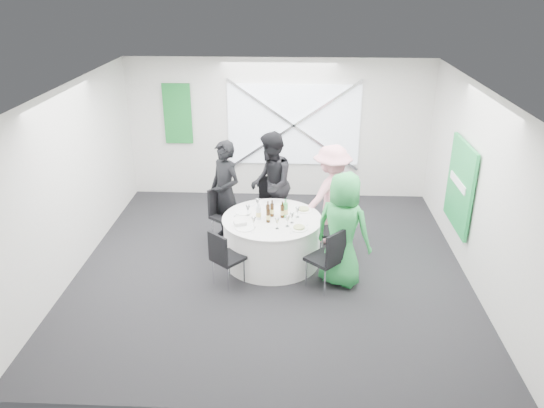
{
  "coord_description": "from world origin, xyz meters",
  "views": [
    {
      "loc": [
        0.35,
        -7.25,
        4.29
      ],
      "look_at": [
        0.0,
        0.2,
        1.0
      ],
      "focal_mm": 35.0,
      "sensor_mm": 36.0,
      "label": 1
    }
  ],
  "objects_px": {
    "person_man_back": "(271,184)",
    "clear_water_bottle": "(258,213)",
    "chair_front_left": "(224,255)",
    "person_woman_pink": "(331,195)",
    "person_woman_green": "(343,230)",
    "green_water_bottle": "(285,210)",
    "chair_back": "(270,199)",
    "chair_back_right": "(333,226)",
    "chair_back_left": "(222,210)",
    "person_man_back_left": "(225,192)",
    "banquet_table": "(272,240)",
    "chair_front_right": "(329,255)"
  },
  "relations": [
    {
      "from": "person_man_back",
      "to": "person_woman_green",
      "type": "relative_size",
      "value": 1.05
    },
    {
      "from": "green_water_bottle",
      "to": "chair_front_right",
      "type": "bearing_deg",
      "value": -52.75
    },
    {
      "from": "chair_front_left",
      "to": "person_woman_green",
      "type": "height_order",
      "value": "person_woman_green"
    },
    {
      "from": "person_woman_pink",
      "to": "person_woman_green",
      "type": "relative_size",
      "value": 1.0
    },
    {
      "from": "banquet_table",
      "to": "chair_back_right",
      "type": "height_order",
      "value": "chair_back_right"
    },
    {
      "from": "banquet_table",
      "to": "chair_back",
      "type": "bearing_deg",
      "value": 94.06
    },
    {
      "from": "person_man_back_left",
      "to": "chair_back_left",
      "type": "bearing_deg",
      "value": -103.95
    },
    {
      "from": "person_man_back",
      "to": "clear_water_bottle",
      "type": "xyz_separation_m",
      "value": [
        -0.14,
        -1.09,
        -0.05
      ]
    },
    {
      "from": "chair_back_left",
      "to": "green_water_bottle",
      "type": "height_order",
      "value": "green_water_bottle"
    },
    {
      "from": "chair_front_right",
      "to": "chair_front_left",
      "type": "xyz_separation_m",
      "value": [
        -1.52,
        0.02,
        -0.05
      ]
    },
    {
      "from": "person_man_back_left",
      "to": "person_woman_green",
      "type": "distance_m",
      "value": 2.28
    },
    {
      "from": "person_woman_pink",
      "to": "green_water_bottle",
      "type": "distance_m",
      "value": 1.0
    },
    {
      "from": "chair_front_right",
      "to": "person_man_back_left",
      "type": "bearing_deg",
      "value": -89.4
    },
    {
      "from": "person_woman_green",
      "to": "person_man_back",
      "type": "bearing_deg",
      "value": -26.51
    },
    {
      "from": "green_water_bottle",
      "to": "clear_water_bottle",
      "type": "height_order",
      "value": "green_water_bottle"
    },
    {
      "from": "chair_front_right",
      "to": "person_man_back_left",
      "type": "xyz_separation_m",
      "value": [
        -1.67,
        1.53,
        0.32
      ]
    },
    {
      "from": "person_man_back",
      "to": "person_woman_green",
      "type": "height_order",
      "value": "person_man_back"
    },
    {
      "from": "banquet_table",
      "to": "person_man_back",
      "type": "bearing_deg",
      "value": 93.69
    },
    {
      "from": "person_woman_pink",
      "to": "chair_front_right",
      "type": "bearing_deg",
      "value": 49.15
    },
    {
      "from": "chair_back_right",
      "to": "person_woman_green",
      "type": "relative_size",
      "value": 0.47
    },
    {
      "from": "chair_back_left",
      "to": "chair_back_right",
      "type": "bearing_deg",
      "value": -62.9
    },
    {
      "from": "chair_front_right",
      "to": "person_man_back",
      "type": "height_order",
      "value": "person_man_back"
    },
    {
      "from": "person_woman_pink",
      "to": "chair_back_left",
      "type": "bearing_deg",
      "value": -36.17
    },
    {
      "from": "chair_front_left",
      "to": "green_water_bottle",
      "type": "bearing_deg",
      "value": -95.85
    },
    {
      "from": "chair_back_right",
      "to": "person_man_back_left",
      "type": "bearing_deg",
      "value": -121.26
    },
    {
      "from": "chair_back",
      "to": "clear_water_bottle",
      "type": "bearing_deg",
      "value": -99.56
    },
    {
      "from": "chair_back_right",
      "to": "person_woman_green",
      "type": "bearing_deg",
      "value": -13.7
    },
    {
      "from": "chair_front_left",
      "to": "person_woman_pink",
      "type": "bearing_deg",
      "value": -96.74
    },
    {
      "from": "banquet_table",
      "to": "person_man_back",
      "type": "height_order",
      "value": "person_man_back"
    },
    {
      "from": "green_water_bottle",
      "to": "clear_water_bottle",
      "type": "xyz_separation_m",
      "value": [
        -0.41,
        -0.1,
        -0.01
      ]
    },
    {
      "from": "person_woman_green",
      "to": "person_man_back_left",
      "type": "bearing_deg",
      "value": -6.13
    },
    {
      "from": "chair_back",
      "to": "person_man_back_left",
      "type": "relative_size",
      "value": 0.54
    },
    {
      "from": "chair_front_left",
      "to": "person_woman_green",
      "type": "bearing_deg",
      "value": -132.93
    },
    {
      "from": "chair_front_left",
      "to": "clear_water_bottle",
      "type": "bearing_deg",
      "value": -81.62
    },
    {
      "from": "chair_back_right",
      "to": "banquet_table",
      "type": "bearing_deg",
      "value": -90.0
    },
    {
      "from": "clear_water_bottle",
      "to": "chair_back_left",
      "type": "bearing_deg",
      "value": 131.97
    },
    {
      "from": "green_water_bottle",
      "to": "chair_back",
      "type": "bearing_deg",
      "value": 104.29
    },
    {
      "from": "person_woman_green",
      "to": "clear_water_bottle",
      "type": "xyz_separation_m",
      "value": [
        -1.26,
        0.53,
        -0.0
      ]
    },
    {
      "from": "chair_back",
      "to": "person_man_back_left",
      "type": "height_order",
      "value": "person_man_back_left"
    },
    {
      "from": "person_woman_green",
      "to": "green_water_bottle",
      "type": "relative_size",
      "value": 5.91
    },
    {
      "from": "chair_back",
      "to": "chair_back_left",
      "type": "relative_size",
      "value": 1.0
    },
    {
      "from": "person_man_back",
      "to": "green_water_bottle",
      "type": "bearing_deg",
      "value": 11.92
    },
    {
      "from": "banquet_table",
      "to": "chair_front_right",
      "type": "xyz_separation_m",
      "value": [
        0.85,
        -0.79,
        0.19
      ]
    },
    {
      "from": "chair_back_right",
      "to": "person_woman_pink",
      "type": "bearing_deg",
      "value": 163.85
    },
    {
      "from": "person_man_back",
      "to": "clear_water_bottle",
      "type": "bearing_deg",
      "value": -11.01
    },
    {
      "from": "chair_back",
      "to": "chair_front_right",
      "type": "xyz_separation_m",
      "value": [
        0.94,
        -2.0,
        0.01
      ]
    },
    {
      "from": "banquet_table",
      "to": "chair_back_right",
      "type": "xyz_separation_m",
      "value": [
        0.97,
        0.33,
        0.1
      ]
    },
    {
      "from": "person_man_back",
      "to": "person_woman_pink",
      "type": "xyz_separation_m",
      "value": [
        1.02,
        -0.32,
        -0.05
      ]
    },
    {
      "from": "chair_front_left",
      "to": "person_woman_green",
      "type": "xyz_separation_m",
      "value": [
        1.71,
        0.19,
        0.35
      ]
    },
    {
      "from": "chair_front_left",
      "to": "person_man_back",
      "type": "distance_m",
      "value": 1.95
    }
  ]
}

